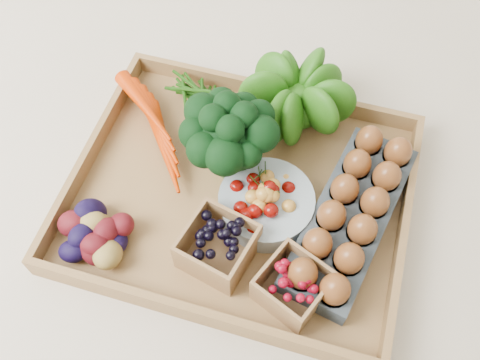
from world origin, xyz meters
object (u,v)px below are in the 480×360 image
(broccoli, at_px, (230,149))
(cherry_bowl, at_px, (266,204))
(tray, at_px, (240,196))
(egg_carton, at_px, (350,218))

(broccoli, distance_m, cherry_bowl, 0.11)
(cherry_bowl, bearing_deg, broccoli, 142.50)
(tray, bearing_deg, broccoli, 125.10)
(tray, relative_size, cherry_bowl, 3.54)
(tray, height_order, broccoli, broccoli)
(broccoli, xyz_separation_m, cherry_bowl, (0.08, -0.06, -0.04))
(tray, relative_size, egg_carton, 1.71)
(tray, bearing_deg, cherry_bowl, -19.76)
(tray, bearing_deg, egg_carton, -1.21)
(broccoli, height_order, cherry_bowl, broccoli)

